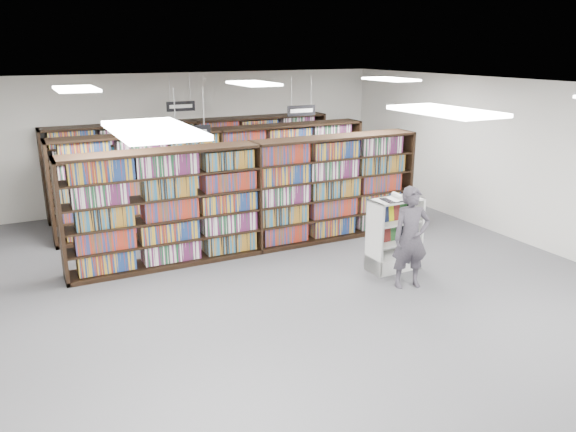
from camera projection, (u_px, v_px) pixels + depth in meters
name	position (u px, v px, depth m)	size (l,w,h in m)	color
floor	(305.00, 287.00, 9.21)	(12.00, 12.00, 0.00)	#4F4F53
ceiling	(306.00, 88.00, 8.28)	(10.00, 12.00, 0.10)	white
wall_back	(191.00, 139.00, 13.89)	(10.00, 0.10, 3.20)	silver
wall_right	(532.00, 164.00, 10.88)	(0.10, 12.00, 3.20)	silver
bookshelf_row_near	(255.00, 198.00, 10.62)	(7.00, 0.60, 2.10)	black
bookshelf_row_mid	(219.00, 177.00, 12.33)	(7.00, 0.60, 2.10)	black
bookshelf_row_far	(196.00, 163.00, 13.79)	(7.00, 0.60, 2.10)	black
aisle_sign_left	(190.00, 131.00, 8.69)	(0.65, 0.02, 0.80)	#B2B2B7
aisle_sign_right	(301.00, 110.00, 11.69)	(0.65, 0.02, 0.80)	#B2B2B7
aisle_sign_center	(181.00, 105.00, 12.55)	(0.65, 0.02, 0.80)	#B2B2B7
troffer_front_left	(152.00, 130.00, 4.44)	(0.60, 1.20, 0.04)	white
troffer_front_center	(446.00, 111.00, 5.72)	(0.60, 1.20, 0.04)	white
troffer_back_left	(76.00, 89.00, 8.73)	(0.60, 1.20, 0.04)	white
troffer_back_center	(253.00, 83.00, 10.01)	(0.60, 1.20, 0.04)	white
troffer_back_right	(391.00, 79.00, 11.29)	(0.60, 1.20, 0.04)	white
endcap_display	(393.00, 244.00, 9.89)	(0.94, 0.50, 1.29)	white
open_book	(399.00, 198.00, 9.55)	(0.61, 0.38, 0.13)	black
shopper	(411.00, 238.00, 9.03)	(0.61, 0.40, 1.68)	#49444E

